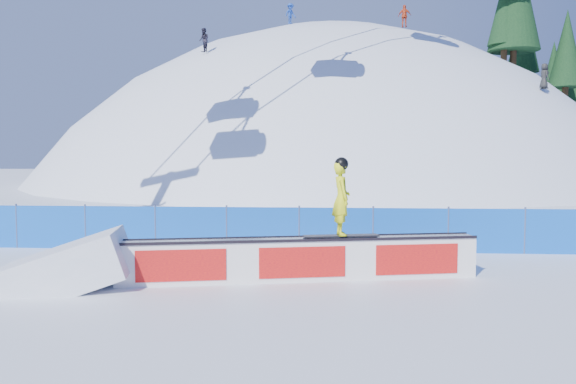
{
  "coord_description": "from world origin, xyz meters",
  "views": [
    {
      "loc": [
        -0.26,
        -10.67,
        2.68
      ],
      "look_at": [
        -1.21,
        3.07,
        1.72
      ],
      "focal_mm": 35.0,
      "sensor_mm": 36.0,
      "label": 1
    }
  ],
  "objects": [
    {
      "name": "ground",
      "position": [
        0.0,
        0.0,
        0.0
      ],
      "size": [
        160.0,
        160.0,
        0.0
      ],
      "primitive_type": "plane",
      "color": "white",
      "rests_on": "ground"
    },
    {
      "name": "snow_hill",
      "position": [
        0.0,
        42.0,
        -18.0
      ],
      "size": [
        64.0,
        64.0,
        64.0
      ],
      "color": "white",
      "rests_on": "ground"
    },
    {
      "name": "safety_fence",
      "position": [
        0.0,
        4.5,
        0.6
      ],
      "size": [
        22.05,
        0.05,
        1.3
      ],
      "color": "blue",
      "rests_on": "ground"
    },
    {
      "name": "rail_box",
      "position": [
        -0.8,
        1.01,
        0.45
      ],
      "size": [
        7.54,
        2.05,
        0.91
      ],
      "rotation": [
        0.0,
        0.0,
        0.2
      ],
      "color": "white",
      "rests_on": "ground"
    },
    {
      "name": "snow_ramp",
      "position": [
        -5.45,
        0.05,
        0.0
      ],
      "size": [
        2.83,
        2.08,
        1.6
      ],
      "primitive_type": null,
      "rotation": [
        0.0,
        -0.31,
        0.2
      ],
      "color": "white",
      "rests_on": "ground"
    },
    {
      "name": "snowboarder",
      "position": [
        0.05,
        1.18,
        1.74
      ],
      "size": [
        1.64,
        0.64,
        1.68
      ],
      "rotation": [
        0.0,
        0.0,
        1.79
      ],
      "color": "black",
      "rests_on": "rail_box"
    },
    {
      "name": "distant_skiers",
      "position": [
        0.71,
        31.79,
        11.62
      ],
      "size": [
        23.62,
        9.94,
        8.11
      ],
      "color": "black",
      "rests_on": "ground"
    }
  ]
}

